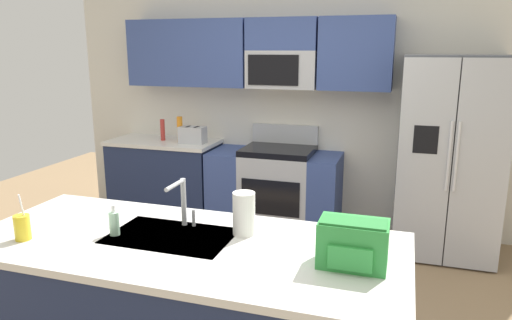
% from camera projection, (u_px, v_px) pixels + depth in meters
% --- Properties ---
extents(kitchen_wall_unit, '(5.20, 0.43, 2.60)m').
position_uv_depth(kitchen_wall_unit, '(285.00, 90.00, 5.03)').
color(kitchen_wall_unit, silver).
rests_on(kitchen_wall_unit, ground).
extents(back_counter, '(1.21, 0.63, 0.90)m').
position_uv_depth(back_counter, '(165.00, 179.00, 5.40)').
color(back_counter, '#1E2A4D').
rests_on(back_counter, ground).
extents(range_oven, '(1.36, 0.61, 1.10)m').
position_uv_depth(range_oven, '(275.00, 190.00, 5.02)').
color(range_oven, '#B7BABF').
rests_on(range_oven, ground).
extents(refrigerator, '(0.90, 0.76, 1.85)m').
position_uv_depth(refrigerator, '(449.00, 158.00, 4.35)').
color(refrigerator, '#4C4F54').
rests_on(refrigerator, ground).
extents(island_counter, '(2.35, 1.00, 0.90)m').
position_uv_depth(island_counter, '(186.00, 316.00, 2.63)').
color(island_counter, '#1E2A4D').
rests_on(island_counter, ground).
extents(toaster, '(0.28, 0.16, 0.18)m').
position_uv_depth(toaster, '(192.00, 135.00, 5.11)').
color(toaster, '#B7BABF').
rests_on(toaster, back_counter).
extents(pepper_mill, '(0.05, 0.05, 0.24)m').
position_uv_depth(pepper_mill, '(163.00, 130.00, 5.27)').
color(pepper_mill, '#B2332D').
rests_on(pepper_mill, back_counter).
extents(bottle_orange, '(0.06, 0.06, 0.28)m').
position_uv_depth(bottle_orange, '(180.00, 129.00, 5.18)').
color(bottle_orange, orange).
rests_on(bottle_orange, back_counter).
extents(sink_faucet, '(0.08, 0.21, 0.28)m').
position_uv_depth(sink_faucet, '(182.00, 199.00, 2.70)').
color(sink_faucet, '#B7BABF').
rests_on(sink_faucet, island_counter).
extents(drink_cup_yellow, '(0.08, 0.08, 0.26)m').
position_uv_depth(drink_cup_yellow, '(22.00, 227.00, 2.54)').
color(drink_cup_yellow, yellow).
rests_on(drink_cup_yellow, island_counter).
extents(soap_dispenser, '(0.06, 0.06, 0.17)m').
position_uv_depth(soap_dispenser, '(114.00, 223.00, 2.60)').
color(soap_dispenser, '#A5D8B2').
rests_on(soap_dispenser, island_counter).
extents(paper_towel_roll, '(0.12, 0.12, 0.24)m').
position_uv_depth(paper_towel_roll, '(244.00, 214.00, 2.60)').
color(paper_towel_roll, white).
rests_on(paper_towel_roll, island_counter).
extents(backpack, '(0.32, 0.22, 0.23)m').
position_uv_depth(backpack, '(353.00, 243.00, 2.22)').
color(backpack, green).
rests_on(backpack, island_counter).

